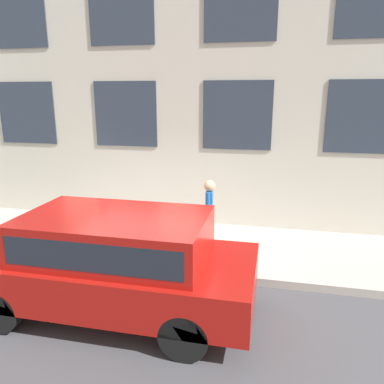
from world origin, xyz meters
The scene contains 6 objects.
ground_plane centered at (0.00, 0.00, 0.00)m, with size 80.00×80.00×0.00m, color #47474C.
sidewalk centered at (1.41, 0.00, 0.08)m, with size 2.81×60.00×0.16m.
building_facade centered at (2.96, 0.00, 5.17)m, with size 0.33×40.00×10.33m.
fire_hydrant centered at (0.68, -0.40, 0.57)m, with size 0.37×0.47×0.80m.
person centered at (1.25, -1.04, 1.08)m, with size 0.37×0.24×1.52m.
parked_truck_red_near centered at (-1.33, 0.05, 0.95)m, with size 1.93×4.56×1.66m.
Camera 1 is at (-6.38, -2.35, 3.46)m, focal length 35.00 mm.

